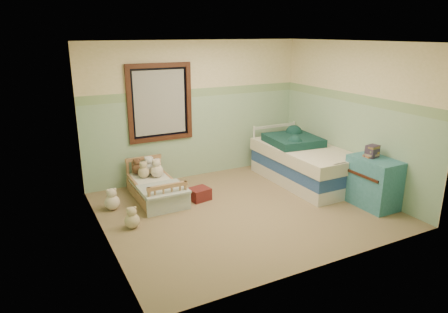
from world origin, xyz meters
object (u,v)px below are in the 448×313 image
plush_floor_cream (112,202)px  dresser (373,182)px  red_pillow (199,194)px  twin_bed_frame (304,176)px  toddler_bed_frame (156,193)px  plush_floor_tan (132,221)px  floor_book (178,207)px

plush_floor_cream → dresser: 4.07m
red_pillow → twin_bed_frame: bearing=-3.8°
dresser → red_pillow: (-2.32, 1.46, -0.29)m
toddler_bed_frame → plush_floor_cream: bearing=-170.4°
toddler_bed_frame → plush_floor_cream: plush_floor_cream is taller
twin_bed_frame → red_pillow: size_ratio=6.40×
toddler_bed_frame → twin_bed_frame: 2.69m
plush_floor_cream → red_pillow: size_ratio=0.74×
plush_floor_tan → floor_book: (0.81, 0.35, -0.10)m
twin_bed_frame → red_pillow: (-2.02, 0.13, -0.01)m
dresser → floor_book: size_ratio=3.00×
plush_floor_tan → twin_bed_frame: (3.26, 0.35, 0.00)m
dresser → plush_floor_cream: bearing=154.7°
toddler_bed_frame → floor_book: size_ratio=4.94×
twin_bed_frame → red_pillow: 2.02m
floor_book → toddler_bed_frame: bearing=113.8°
toddler_bed_frame → plush_floor_tan: size_ratio=5.94×
red_pillow → plush_floor_tan: bearing=-158.9°
toddler_bed_frame → floor_book: toddler_bed_frame is taller
plush_floor_tan → dresser: bearing=-15.4°
plush_floor_cream → dresser: (3.67, -1.73, 0.27)m
floor_book → dresser: bearing=-21.8°
plush_floor_cream → twin_bed_frame: plush_floor_cream is taller
toddler_bed_frame → dresser: bearing=-32.3°
toddler_bed_frame → floor_book: (0.18, -0.52, -0.07)m
toddler_bed_frame → twin_bed_frame: (2.63, -0.53, 0.03)m
toddler_bed_frame → plush_floor_tan: 1.08m
twin_bed_frame → dresser: dresser is taller
plush_floor_cream → twin_bed_frame: 3.39m
plush_floor_cream → red_pillow: bearing=-11.2°
toddler_bed_frame → dresser: 3.48m
red_pillow → floor_book: (-0.43, -0.13, -0.09)m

